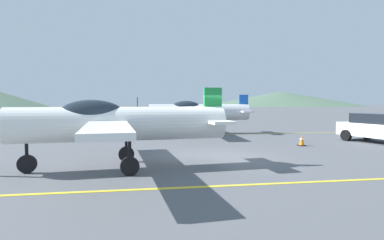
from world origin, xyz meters
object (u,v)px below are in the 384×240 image
at_px(car_sedan, 379,128).
at_px(airplane_near, 112,123).
at_px(traffic_cone_front, 302,140).
at_px(airplane_mid, 195,112).

bearing_deg(car_sedan, airplane_near, -161.66).
height_order(airplane_near, car_sedan, airplane_near).
relative_size(airplane_near, traffic_cone_front, 15.77).
height_order(car_sedan, traffic_cone_front, car_sedan).
distance_m(airplane_mid, car_sedan, 11.39).
relative_size(airplane_mid, traffic_cone_front, 15.72).
relative_size(airplane_near, airplane_mid, 1.00).
distance_m(airplane_mid, traffic_cone_front, 8.45).
bearing_deg(traffic_cone_front, airplane_mid, 121.63).
xyz_separation_m(airplane_near, traffic_cone_front, (9.16, 4.20, -1.28)).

